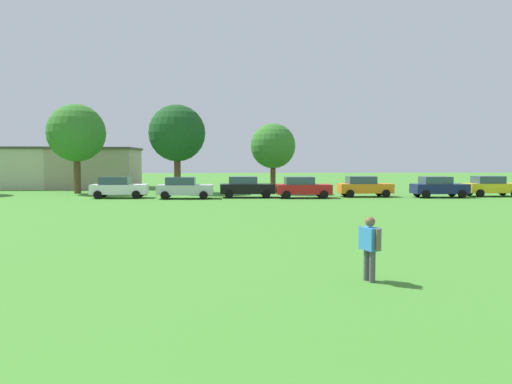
{
  "coord_description": "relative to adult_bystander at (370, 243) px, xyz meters",
  "views": [
    {
      "loc": [
        3.56,
        -2.14,
        3.01
      ],
      "look_at": [
        4.15,
        7.82,
        2.35
      ],
      "focal_mm": 34.2,
      "sensor_mm": 36.0,
      "label": 1
    }
  ],
  "objects": [
    {
      "name": "parked_car_orange_4",
      "position": [
        7.65,
        27.4,
        -0.1
      ],
      "size": [
        4.3,
        2.02,
        1.68
      ],
      "color": "orange",
      "rests_on": "ground"
    },
    {
      "name": "parked_car_silver_1",
      "position": [
        -6.87,
        26.34,
        -0.1
      ],
      "size": [
        4.3,
        2.02,
        1.68
      ],
      "color": "silver",
      "rests_on": "ground"
    },
    {
      "name": "parked_car_black_2",
      "position": [
        -2.01,
        27.2,
        -0.1
      ],
      "size": [
        4.3,
        2.02,
        1.68
      ],
      "color": "black",
      "rests_on": "ground"
    },
    {
      "name": "tree_left",
      "position": [
        -16.94,
        32.78,
        4.43
      ],
      "size": [
        5.12,
        5.12,
        7.98
      ],
      "color": "brown",
      "rests_on": "ground"
    },
    {
      "name": "house_right",
      "position": [
        -17.6,
        41.7,
        1.21
      ],
      "size": [
        8.75,
        7.54,
        4.32
      ],
      "color": "tan",
      "rests_on": "ground"
    },
    {
      "name": "tree_far_right",
      "position": [
        0.61,
        31.97,
        3.29
      ],
      "size": [
        4.04,
        4.04,
        6.29
      ],
      "color": "brown",
      "rests_on": "ground"
    },
    {
      "name": "house_left",
      "position": [
        -26.25,
        41.7,
        1.23
      ],
      "size": [
        10.04,
        7.22,
        4.35
      ],
      "color": "beige",
      "rests_on": "ground"
    },
    {
      "name": "parked_car_red_3",
      "position": [
        2.43,
        26.43,
        -0.1
      ],
      "size": [
        4.3,
        2.02,
        1.68
      ],
      "color": "red",
      "rests_on": "ground"
    },
    {
      "name": "ground_plane",
      "position": [
        -7.07,
        20.4,
        -0.96
      ],
      "size": [
        160.0,
        160.0,
        0.0
      ],
      "primitive_type": "plane",
      "color": "#42842D"
    },
    {
      "name": "parked_car_yellow_6",
      "position": [
        18.26,
        27.24,
        -0.1
      ],
      "size": [
        4.3,
        2.02,
        1.68
      ],
      "color": "yellow",
      "rests_on": "ground"
    },
    {
      "name": "adult_bystander",
      "position": [
        0.0,
        0.0,
        0.0
      ],
      "size": [
        0.46,
        0.73,
        1.61
      ],
      "rotation": [
        0.0,
        0.0,
        5.06
      ],
      "color": "#4C4C51",
      "rests_on": "ground"
    },
    {
      "name": "parked_car_white_0",
      "position": [
        -12.12,
        27.24,
        -0.1
      ],
      "size": [
        4.3,
        2.02,
        1.68
      ],
      "color": "white",
      "rests_on": "ground"
    },
    {
      "name": "parked_car_navy_5",
      "position": [
        13.44,
        26.39,
        -0.1
      ],
      "size": [
        4.3,
        2.02,
        1.68
      ],
      "color": "#141E4C",
      "rests_on": "ground"
    },
    {
      "name": "tree_right",
      "position": [
        -8.06,
        33.07,
        4.46
      ],
      "size": [
        5.15,
        5.15,
        8.02
      ],
      "color": "brown",
      "rests_on": "ground"
    }
  ]
}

